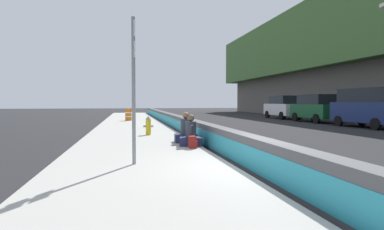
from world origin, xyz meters
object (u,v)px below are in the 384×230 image
backpack (192,142)px  parked_car_third (369,107)px  fire_hydrant (148,125)px  parked_car_midline (283,107)px  seated_person_foreground (191,136)px  route_sign_post (134,80)px  construction_barrel (128,115)px  parked_car_fourth (316,108)px  seated_person_middle (186,133)px

backpack → parked_car_third: size_ratio=0.08×
fire_hydrant → parked_car_midline: bearing=-44.2°
parked_car_midline → backpack: bearing=146.0°
seated_person_foreground → route_sign_post: bearing=146.6°
route_sign_post → backpack: size_ratio=9.00×
backpack → parked_car_midline: size_ratio=0.08×
construction_barrel → parked_car_midline: (2.63, -15.07, 0.56)m
seated_person_foreground → parked_car_midline: bearing=-34.8°
route_sign_post → parked_car_fourth: route_sign_post is taller
fire_hydrant → parked_car_third: 14.67m
parked_car_midline → parked_car_fourth: bearing=-179.5°
seated_person_foreground → backpack: seated_person_foreground is taller
parked_car_midline → route_sign_post: bearing=145.4°
route_sign_post → construction_barrel: route_sign_post is taller
route_sign_post → construction_barrel: 19.21m
seated_person_foreground → seated_person_middle: seated_person_middle is taller
seated_person_middle → parked_car_third: (6.15, -13.10, 0.85)m
construction_barrel → backpack: bearing=-173.1°
route_sign_post → seated_person_middle: 4.86m
parked_car_fourth → parked_car_midline: bearing=0.5°
backpack → parked_car_fourth: (13.70, -13.10, 0.85)m
construction_barrel → route_sign_post: bearing=-179.8°
seated_person_middle → parked_car_third: bearing=-64.8°
route_sign_post → parked_car_midline: 26.46m
route_sign_post → parked_car_third: bearing=-55.9°
construction_barrel → parked_car_midline: size_ratio=0.20×
parked_car_third → parked_car_midline: 11.54m
seated_person_foreground → seated_person_middle: 0.99m
seated_person_foreground → parked_car_fourth: bearing=-44.9°
route_sign_post → seated_person_middle: bearing=-26.4°
seated_person_middle → parked_car_fourth: bearing=-47.2°
fire_hydrant → backpack: 4.87m
seated_person_foreground → seated_person_middle: bearing=0.4°
parked_car_third → parked_car_midline: parked_car_third is taller
route_sign_post → parked_car_fourth: 22.10m
fire_hydrant → parked_car_midline: size_ratio=0.18×
parked_car_fourth → parked_car_midline: (5.62, 0.05, 0.00)m
parked_car_third → parked_car_midline: size_ratio=1.07×
route_sign_post → seated_person_foreground: bearing=-33.4°
seated_person_foreground → parked_car_third: 14.94m
seated_person_foreground → backpack: (-0.63, 0.07, -0.15)m
route_sign_post → seated_person_foreground: route_sign_post is taller
parked_car_third → route_sign_post: bearing=124.1°
construction_barrel → parked_car_fourth: 15.43m
fire_hydrant → parked_car_fourth: parked_car_fourth is taller
seated_person_foreground → fire_hydrant: bearing=16.8°
construction_barrel → parked_car_fourth: parked_car_fourth is taller
seated_person_foreground → parked_car_fourth: parked_car_fourth is taller
backpack → parked_car_fourth: parked_car_fourth is taller
fire_hydrant → construction_barrel: construction_barrel is taller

